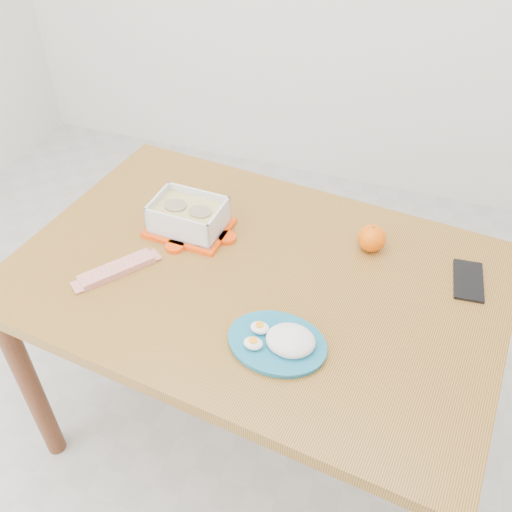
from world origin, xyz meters
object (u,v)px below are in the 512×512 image
(dining_table, at_px, (256,297))
(orange_fruit, at_px, (372,238))
(smartphone, at_px, (468,280))
(food_container, at_px, (188,217))
(rice_plate, at_px, (281,341))

(dining_table, bearing_deg, orange_fruit, 42.77)
(dining_table, relative_size, orange_fruit, 17.71)
(dining_table, bearing_deg, smartphone, 22.27)
(orange_fruit, bearing_deg, dining_table, -143.16)
(food_container, distance_m, orange_fruit, 0.52)
(orange_fruit, height_order, smartphone, orange_fruit)
(food_container, bearing_deg, smartphone, 6.13)
(rice_plate, bearing_deg, smartphone, 46.86)
(dining_table, height_order, rice_plate, rice_plate)
(food_container, relative_size, smartphone, 1.56)
(orange_fruit, distance_m, smartphone, 0.27)
(food_container, relative_size, orange_fruit, 3.03)
(dining_table, height_order, food_container, food_container)
(rice_plate, height_order, smartphone, rice_plate)
(food_container, distance_m, smartphone, 0.78)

